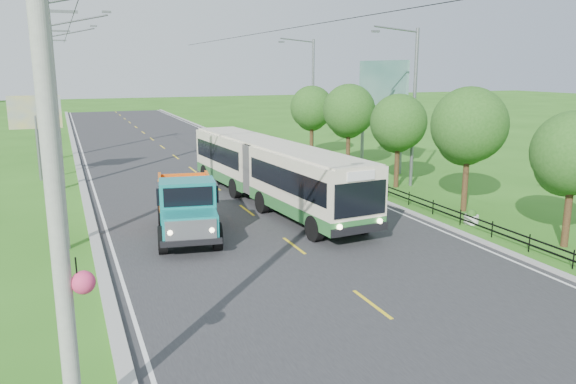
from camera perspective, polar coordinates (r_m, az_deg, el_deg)
ground at (r=17.08m, az=8.52°, el=-11.26°), size 240.00×240.00×0.00m
road at (r=35.03m, az=-8.23°, el=1.16°), size 14.00×120.00×0.02m
curb_left at (r=34.08m, az=-20.06°, el=0.32°), size 0.40×120.00×0.15m
curb_right at (r=37.33m, az=2.48°, el=2.05°), size 0.30×120.00×0.10m
edge_line_left at (r=34.11m, az=-19.13°, el=0.30°), size 0.12×120.00×0.00m
edge_line_right at (r=37.13m, az=1.77°, el=1.96°), size 0.12×120.00×0.00m
centre_dash at (r=17.08m, az=8.53°, el=-11.19°), size 0.12×2.20×0.00m
railing_right at (r=32.44m, az=8.24°, el=0.77°), size 0.04×40.00×0.60m
pole_nearest at (r=10.57m, az=-22.42°, el=1.11°), size 3.51×0.44×10.00m
pole_near at (r=22.46m, az=-22.56°, el=7.11°), size 3.51×0.32×10.00m
pole_mid at (r=34.43m, az=-22.55°, el=8.69°), size 3.51×0.32×10.00m
pole_far at (r=46.42m, az=-22.54°, el=9.45°), size 3.51×0.32×10.00m
tree_second at (r=23.97m, az=26.87°, el=3.20°), size 3.18×3.26×5.30m
tree_third at (r=28.18m, az=17.81°, el=6.12°), size 3.60×3.62×6.00m
tree_fourth at (r=33.03m, az=11.10°, el=6.65°), size 3.24×3.31×5.40m
tree_fifth at (r=38.15m, az=6.18°, el=7.98°), size 3.48×3.52×5.80m
tree_back at (r=43.53m, az=2.42°, el=8.34°), size 3.30×3.36×5.50m
streetlight_mid at (r=33.24m, az=12.48°, el=8.90°), size 3.02×0.20×9.07m
streetlight_far at (r=45.47m, az=2.37°, el=10.10°), size 3.02×0.20×9.07m
planter_near at (r=26.42m, az=18.11°, el=-2.48°), size 0.64×0.64×0.67m
planter_mid at (r=32.74m, az=9.15°, el=0.83°), size 0.64×0.64×0.67m
planter_far at (r=39.68m, az=3.19°, el=3.02°), size 0.64×0.64×0.67m
billboard_left at (r=37.53m, az=-24.28°, el=6.90°), size 3.00×0.20×5.20m
billboard_right at (r=39.15m, az=9.54°, el=10.18°), size 0.24×6.00×7.30m
bus at (r=28.45m, az=-1.76°, el=2.45°), size 3.98×16.22×3.10m
dump_truck at (r=23.38m, az=-10.25°, el=-1.06°), size 3.20×6.30×2.53m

